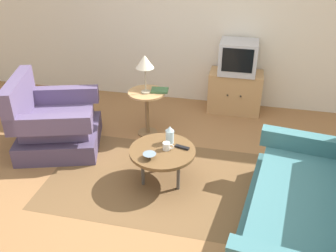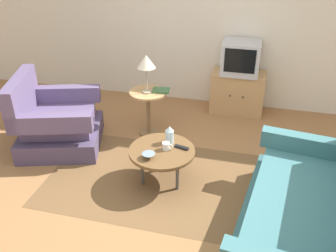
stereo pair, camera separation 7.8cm
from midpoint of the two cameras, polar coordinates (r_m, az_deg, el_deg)
name	(u,v)px [view 1 (the left image)]	position (r m, az deg, el deg)	size (l,w,h in m)	color
ground_plane	(166,191)	(3.91, -0.97, -10.05)	(16.00, 16.00, 0.00)	olive
back_wall	(203,12)	(5.46, 5.02, 17.28)	(9.00, 0.12, 2.70)	beige
area_rug	(163,180)	(4.04, -1.40, -8.50)	(2.49, 1.51, 0.00)	brown
armchair	(53,125)	(4.70, -17.91, 0.15)	(1.17, 1.16, 0.92)	#4B3E5C
couch	(304,213)	(3.41, 19.88, -12.72)	(1.13, 1.90, 0.93)	#325C60
coffee_table	(162,152)	(3.83, -1.47, -4.13)	(0.70, 0.70, 0.40)	brown
side_table	(147,104)	(4.69, -3.81, 3.41)	(0.47, 0.47, 0.61)	tan
tv_stand	(235,92)	(5.45, 9.99, 5.29)	(0.75, 0.43, 0.60)	tan
television	(238,57)	(5.25, 10.48, 10.51)	(0.52, 0.45, 0.45)	#B7B7BC
table_lamp	(145,63)	(4.45, -4.16, 9.82)	(0.22, 0.22, 0.49)	#9E937A
vase	(170,135)	(3.88, -0.29, -1.39)	(0.09, 0.09, 0.20)	silver
mug	(167,146)	(3.79, -0.79, -3.16)	(0.12, 0.08, 0.08)	white
bowl	(150,156)	(3.67, -3.51, -4.70)	(0.13, 0.13, 0.05)	slate
tv_remote_dark	(182,147)	(3.83, 1.64, -3.33)	(0.16, 0.08, 0.02)	black
book	(160,90)	(4.63, -1.79, 5.60)	(0.23, 0.19, 0.02)	#3D663D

